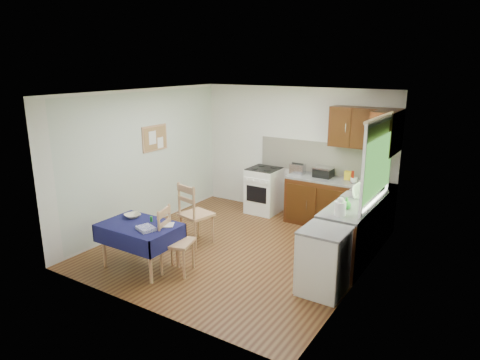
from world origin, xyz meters
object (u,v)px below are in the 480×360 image
Objects in this scene: sandwich_press at (323,172)px; chair_near at (174,239)px; toaster at (298,169)px; kettle at (340,207)px; dining_table at (140,231)px; dish_rack at (357,195)px; chair_far at (194,212)px.

chair_near is at bearing -90.39° from sandwich_press.
chair_near is 3.03m from toaster.
kettle is (0.97, -1.84, 0.02)m from sandwich_press.
chair_near is 3.49× the size of toaster.
chair_near is (0.50, 0.17, -0.07)m from dining_table.
sandwich_press is 0.75× the size of dish_rack.
dish_rack reaches higher than chair_far.
chair_far is 1.10× the size of chair_near.
chair_far is 2.45m from kettle.
toaster is at bearing -27.03° from chair_near.
chair_far is 2.53m from sandwich_press.
toaster is 0.50m from sandwich_press.
dish_rack is 1.65× the size of kettle.
chair_far is 2.25m from toaster.
chair_near is (0.37, -0.93, -0.05)m from chair_far.
sandwich_press reaches higher than dining_table.
dish_rack is at bearing 94.13° from kettle.
dining_table is 1.17× the size of chair_near.
chair_far is at bearing -174.88° from kettle.
chair_far is at bearing -166.76° from dish_rack.
chair_near is 3.20m from sandwich_press.
chair_far is at bearing -134.93° from toaster.
chair_near is at bearing -150.45° from kettle.
dish_rack is 0.99m from kettle.
kettle is (2.52, 1.32, 0.44)m from dining_table.
kettle is (2.39, 0.21, 0.46)m from chair_far.
dish_rack is at bearing -50.20° from toaster.
toaster is at bearing -102.26° from chair_far.
chair_far is 2.64m from dish_rack.
chair_near is at bearing 124.06° from chair_far.
chair_far is 2.42× the size of dish_rack.
chair_far is 3.84× the size of toaster.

